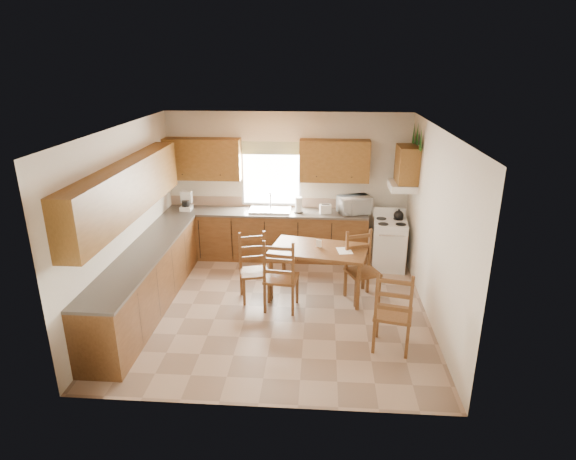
# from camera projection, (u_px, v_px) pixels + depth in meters

# --- Properties ---
(floor) EXTENTS (4.50, 4.50, 0.00)m
(floor) POSITION_uv_depth(u_px,v_px,m) (277.00, 307.00, 7.38)
(floor) COLOR gray
(floor) RESTS_ON ground
(ceiling) EXTENTS (4.50, 4.50, 0.00)m
(ceiling) POSITION_uv_depth(u_px,v_px,m) (275.00, 129.00, 6.47)
(ceiling) COLOR brown
(ceiling) RESTS_ON floor
(wall_left) EXTENTS (4.50, 4.50, 0.00)m
(wall_left) POSITION_uv_depth(u_px,v_px,m) (124.00, 220.00, 7.07)
(wall_left) COLOR silver
(wall_left) RESTS_ON floor
(wall_right) EXTENTS (4.50, 4.50, 0.00)m
(wall_right) POSITION_uv_depth(u_px,v_px,m) (435.00, 227.00, 6.78)
(wall_right) COLOR silver
(wall_right) RESTS_ON floor
(wall_back) EXTENTS (4.50, 4.50, 0.00)m
(wall_back) POSITION_uv_depth(u_px,v_px,m) (287.00, 185.00, 9.04)
(wall_back) COLOR silver
(wall_back) RESTS_ON floor
(wall_front) EXTENTS (4.50, 4.50, 0.00)m
(wall_front) POSITION_uv_depth(u_px,v_px,m) (255.00, 297.00, 4.81)
(wall_front) COLOR silver
(wall_front) RESTS_ON floor
(lower_cab_back) EXTENTS (3.75, 0.60, 0.88)m
(lower_cab_back) POSITION_uv_depth(u_px,v_px,m) (266.00, 235.00, 9.09)
(lower_cab_back) COLOR brown
(lower_cab_back) RESTS_ON floor
(lower_cab_left) EXTENTS (0.60, 3.60, 0.88)m
(lower_cab_left) POSITION_uv_depth(u_px,v_px,m) (147.00, 281.00, 7.22)
(lower_cab_left) COLOR brown
(lower_cab_left) RESTS_ON floor
(counter_back) EXTENTS (3.75, 0.63, 0.04)m
(counter_back) POSITION_uv_depth(u_px,v_px,m) (266.00, 212.00, 8.93)
(counter_back) COLOR #4E4742
(counter_back) RESTS_ON lower_cab_back
(counter_left) EXTENTS (0.63, 3.60, 0.04)m
(counter_left) POSITION_uv_depth(u_px,v_px,m) (144.00, 253.00, 7.07)
(counter_left) COLOR #4E4742
(counter_left) RESTS_ON lower_cab_left
(backsplash) EXTENTS (3.75, 0.01, 0.18)m
(backsplash) POSITION_uv_depth(u_px,v_px,m) (268.00, 202.00, 9.17)
(backsplash) COLOR #9E806B
(backsplash) RESTS_ON counter_back
(upper_cab_back_left) EXTENTS (1.41, 0.33, 0.75)m
(upper_cab_back_left) POSITION_uv_depth(u_px,v_px,m) (203.00, 159.00, 8.82)
(upper_cab_back_left) COLOR brown
(upper_cab_back_left) RESTS_ON wall_back
(upper_cab_back_right) EXTENTS (1.25, 0.33, 0.75)m
(upper_cab_back_right) POSITION_uv_depth(u_px,v_px,m) (334.00, 161.00, 8.65)
(upper_cab_back_right) COLOR brown
(upper_cab_back_right) RESTS_ON wall_back
(upper_cab_left) EXTENTS (0.33, 3.60, 0.75)m
(upper_cab_left) POSITION_uv_depth(u_px,v_px,m) (127.00, 190.00, 6.75)
(upper_cab_left) COLOR brown
(upper_cab_left) RESTS_ON wall_left
(upper_cab_stove) EXTENTS (0.33, 0.62, 0.62)m
(upper_cab_stove) POSITION_uv_depth(u_px,v_px,m) (407.00, 164.00, 8.15)
(upper_cab_stove) COLOR brown
(upper_cab_stove) RESTS_ON wall_right
(range_hood) EXTENTS (0.44, 0.62, 0.12)m
(range_hood) POSITION_uv_depth(u_px,v_px,m) (402.00, 186.00, 8.28)
(range_hood) COLOR silver
(range_hood) RESTS_ON wall_right
(window_frame) EXTENTS (1.13, 0.02, 1.18)m
(window_frame) POSITION_uv_depth(u_px,v_px,m) (271.00, 175.00, 8.96)
(window_frame) COLOR silver
(window_frame) RESTS_ON wall_back
(window_pane) EXTENTS (1.05, 0.01, 1.10)m
(window_pane) POSITION_uv_depth(u_px,v_px,m) (271.00, 175.00, 8.96)
(window_pane) COLOR white
(window_pane) RESTS_ON wall_back
(window_valance) EXTENTS (1.19, 0.01, 0.24)m
(window_valance) POSITION_uv_depth(u_px,v_px,m) (271.00, 148.00, 8.76)
(window_valance) COLOR #577646
(window_valance) RESTS_ON wall_back
(sink_basin) EXTENTS (0.75, 0.45, 0.04)m
(sink_basin) POSITION_uv_depth(u_px,v_px,m) (270.00, 210.00, 8.91)
(sink_basin) COLOR silver
(sink_basin) RESTS_ON counter_back
(pine_decal_a) EXTENTS (0.22, 0.22, 0.36)m
(pine_decal_a) POSITION_uv_depth(u_px,v_px,m) (421.00, 139.00, 7.68)
(pine_decal_a) COLOR #164617
(pine_decal_a) RESTS_ON wall_right
(pine_decal_b) EXTENTS (0.22, 0.22, 0.36)m
(pine_decal_b) POSITION_uv_depth(u_px,v_px,m) (418.00, 134.00, 7.97)
(pine_decal_b) COLOR #164617
(pine_decal_b) RESTS_ON wall_right
(pine_decal_c) EXTENTS (0.22, 0.22, 0.36)m
(pine_decal_c) POSITION_uv_depth(u_px,v_px,m) (414.00, 133.00, 8.28)
(pine_decal_c) COLOR #164617
(pine_decal_c) RESTS_ON wall_right
(stove) EXTENTS (0.63, 0.65, 0.86)m
(stove) POSITION_uv_depth(u_px,v_px,m) (389.00, 245.00, 8.63)
(stove) COLOR silver
(stove) RESTS_ON floor
(coffeemaker) EXTENTS (0.23, 0.26, 0.33)m
(coffeemaker) POSITION_uv_depth(u_px,v_px,m) (186.00, 202.00, 8.93)
(coffeemaker) COLOR silver
(coffeemaker) RESTS_ON counter_back
(paper_towel) EXTENTS (0.13, 0.13, 0.29)m
(paper_towel) POSITION_uv_depth(u_px,v_px,m) (298.00, 205.00, 8.79)
(paper_towel) COLOR white
(paper_towel) RESTS_ON counter_back
(toaster) EXTENTS (0.22, 0.16, 0.16)m
(toaster) POSITION_uv_depth(u_px,v_px,m) (325.00, 209.00, 8.78)
(toaster) COLOR silver
(toaster) RESTS_ON counter_back
(microwave) EXTENTS (0.62, 0.54, 0.31)m
(microwave) POSITION_uv_depth(u_px,v_px,m) (354.00, 205.00, 8.76)
(microwave) COLOR silver
(microwave) RESTS_ON counter_back
(dining_table) EXTENTS (1.61, 1.11, 0.79)m
(dining_table) POSITION_uv_depth(u_px,v_px,m) (319.00, 271.00, 7.67)
(dining_table) COLOR brown
(dining_table) RESTS_ON floor
(chair_near_left) EXTENTS (0.53, 0.51, 1.15)m
(chair_near_left) POSITION_uv_depth(u_px,v_px,m) (281.00, 274.00, 7.16)
(chair_near_left) COLOR brown
(chair_near_left) RESTS_ON floor
(chair_near_right) EXTENTS (0.56, 0.54, 1.13)m
(chair_near_right) POSITION_uv_depth(u_px,v_px,m) (394.00, 309.00, 6.16)
(chair_near_right) COLOR brown
(chair_near_right) RESTS_ON floor
(chair_far_left) EXTENTS (0.54, 0.53, 1.05)m
(chair_far_left) POSITION_uv_depth(u_px,v_px,m) (254.00, 268.00, 7.46)
(chair_far_left) COLOR brown
(chair_far_left) RESTS_ON floor
(chair_far_right) EXTENTS (0.59, 0.58, 1.09)m
(chair_far_right) POSITION_uv_depth(u_px,v_px,m) (363.00, 268.00, 7.43)
(chair_far_right) COLOR brown
(chair_far_right) RESTS_ON floor
(table_paper) EXTENTS (0.26, 0.32, 0.00)m
(table_paper) POSITION_uv_depth(u_px,v_px,m) (344.00, 251.00, 7.43)
(table_paper) COLOR white
(table_paper) RESTS_ON dining_table
(table_card) EXTENTS (0.09, 0.05, 0.12)m
(table_card) POSITION_uv_depth(u_px,v_px,m) (319.00, 243.00, 7.57)
(table_card) COLOR white
(table_card) RESTS_ON dining_table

